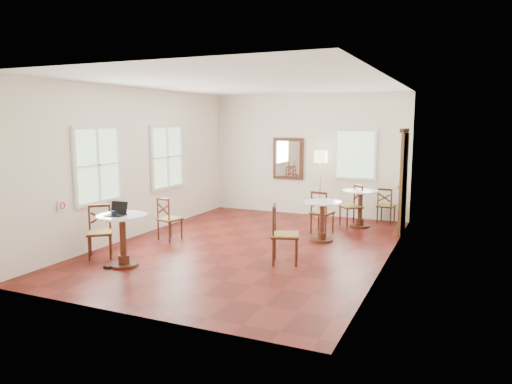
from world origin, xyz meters
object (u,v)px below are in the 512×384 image
(chair_near_a, at_px, (169,219))
(power_adapter, at_px, (107,267))
(cafe_table_back, at_px, (360,204))
(chair_mid_b, at_px, (284,234))
(chair_mid_a, at_px, (322,212))
(cafe_table_mid, at_px, (322,217))
(laptop, at_px, (117,212))
(floor_lamp, at_px, (321,161))
(chair_back_b, at_px, (352,206))
(cafe_table_near, at_px, (123,234))
(chair_near_b, at_px, (100,232))
(mouse, at_px, (121,212))
(water_glass, at_px, (127,211))
(navy_mug, at_px, (114,214))
(chair_back_a, at_px, (386,206))

(chair_near_a, relative_size, power_adapter, 7.88)
(cafe_table_back, height_order, chair_mid_b, chair_mid_b)
(cafe_table_back, xyz_separation_m, chair_mid_a, (-0.61, -0.96, -0.06))
(power_adapter, bearing_deg, cafe_table_mid, 49.80)
(cafe_table_mid, distance_m, laptop, 3.92)
(cafe_table_back, xyz_separation_m, power_adapter, (-3.05, -4.72, -0.49))
(cafe_table_back, relative_size, floor_lamp, 0.50)
(chair_back_b, bearing_deg, chair_mid_b, -47.40)
(cafe_table_near, relative_size, chair_mid_b, 0.86)
(cafe_table_back, bearing_deg, chair_near_b, -130.42)
(chair_near_a, relative_size, mouse, 8.08)
(laptop, bearing_deg, water_glass, 41.57)
(cafe_table_near, bearing_deg, water_glass, 47.33)
(mouse, relative_size, water_glass, 0.95)
(navy_mug, bearing_deg, chair_near_b, 149.21)
(cafe_table_near, distance_m, navy_mug, 0.40)
(chair_near_a, xyz_separation_m, chair_back_a, (3.69, 3.38, -0.02))
(floor_lamp, bearing_deg, chair_back_b, -33.18)
(power_adapter, bearing_deg, chair_near_b, 139.32)
(cafe_table_near, bearing_deg, power_adapter, -123.12)
(floor_lamp, height_order, laptop, floor_lamp)
(chair_mid_a, bearing_deg, cafe_table_back, -111.55)
(floor_lamp, height_order, navy_mug, floor_lamp)
(power_adapter, bearing_deg, navy_mug, 35.92)
(chair_mid_b, height_order, navy_mug, chair_mid_b)
(chair_back_a, bearing_deg, cafe_table_mid, 76.47)
(chair_near_a, height_order, chair_near_b, chair_near_b)
(chair_near_a, xyz_separation_m, laptop, (0.27, -1.83, 0.47))
(chair_back_b, bearing_deg, chair_back_a, 95.44)
(floor_lamp, bearing_deg, chair_near_a, -122.78)
(chair_mid_b, bearing_deg, chair_back_a, -32.35)
(cafe_table_back, bearing_deg, laptop, -123.06)
(cafe_table_near, xyz_separation_m, laptop, (-0.05, -0.05, 0.38))
(cafe_table_back, bearing_deg, floor_lamp, 151.72)
(cafe_table_back, distance_m, water_glass, 5.28)
(chair_back_a, height_order, water_glass, water_glass)
(cafe_table_mid, xyz_separation_m, chair_back_b, (0.23, 1.59, -0.03))
(chair_back_a, height_order, power_adapter, chair_back_a)
(navy_mug, bearing_deg, floor_lamp, 70.53)
(cafe_table_mid, bearing_deg, water_glass, -130.65)
(cafe_table_near, height_order, chair_back_b, chair_back_b)
(cafe_table_mid, xyz_separation_m, floor_lamp, (-0.68, 2.18, 0.90))
(cafe_table_back, bearing_deg, cafe_table_near, -122.92)
(chair_near_a, bearing_deg, chair_mid_b, -178.15)
(laptop, xyz_separation_m, water_glass, (0.11, 0.12, 0.00))
(cafe_table_near, height_order, power_adapter, cafe_table_near)
(chair_mid_b, distance_m, chair_back_a, 4.09)
(chair_back_b, distance_m, power_adapter, 5.53)
(mouse, xyz_separation_m, navy_mug, (0.05, -0.23, 0.02))
(cafe_table_back, relative_size, chair_mid_b, 0.84)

